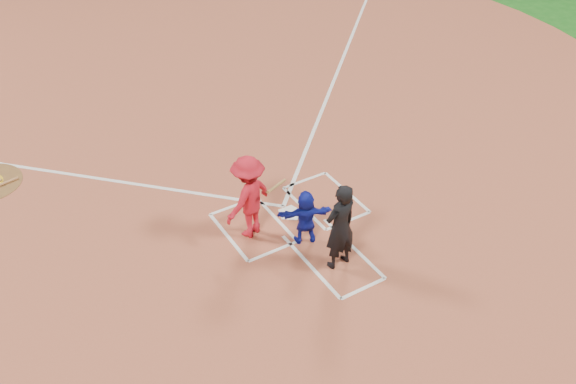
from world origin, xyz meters
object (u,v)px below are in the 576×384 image
home_plate (290,213)px  catcher (306,217)px  umpire (340,227)px  batter_at_plate (249,197)px

home_plate → catcher: 1.17m
catcher → umpire: umpire is taller
home_plate → catcher: size_ratio=0.47×
catcher → batter_at_plate: batter_at_plate is taller
catcher → batter_at_plate: 1.28m
batter_at_plate → catcher: bearing=-43.4°
home_plate → catcher: bearing=78.0°
home_plate → batter_at_plate: batter_at_plate is taller
home_plate → umpire: umpire is taller
catcher → batter_at_plate: (-0.90, 0.85, 0.34)m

